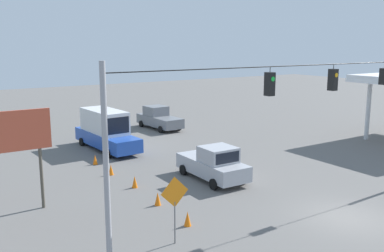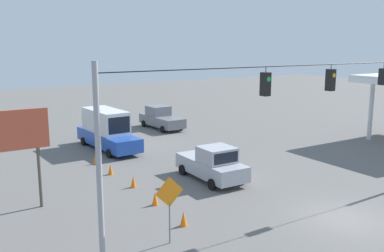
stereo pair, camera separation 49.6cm
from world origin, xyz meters
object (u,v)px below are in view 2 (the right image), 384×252
box_truck_blue_withflow_far (107,130)px  traffic_cone_fourth (110,169)px  traffic_cone_third (133,182)px  traffic_cone_nearest (184,219)px  roadside_billboard (7,139)px  pickup_truck_silver_withflow_mid (212,164)px  traffic_cone_second (155,199)px  pickup_truck_grey_oncoming_deep (161,118)px  overhead_signal_span (327,114)px  traffic_cone_fifth (95,159)px  work_zone_sign (169,197)px

box_truck_blue_withflow_far → traffic_cone_fourth: 6.96m
traffic_cone_third → traffic_cone_nearest: bearing=87.3°
traffic_cone_third → traffic_cone_fourth: 3.00m
box_truck_blue_withflow_far → roadside_billboard: bearing=48.5°
pickup_truck_silver_withflow_mid → traffic_cone_second: (4.80, 1.82, -0.64)m
traffic_cone_second → traffic_cone_nearest: bearing=88.4°
pickup_truck_grey_oncoming_deep → pickup_truck_silver_withflow_mid: 16.51m
overhead_signal_span → traffic_cone_fifth: size_ratio=33.77×
pickup_truck_silver_withflow_mid → roadside_billboard: (11.08, -1.02, 2.68)m
traffic_cone_third → roadside_billboard: bearing=2.2°
box_truck_blue_withflow_far → traffic_cone_fourth: (2.30, 6.47, -1.16)m
pickup_truck_silver_withflow_mid → traffic_cone_nearest: (4.88, 4.76, -0.64)m
roadside_billboard → pickup_truck_silver_withflow_mid: bearing=174.7°
traffic_cone_nearest → work_zone_sign: bearing=40.6°
overhead_signal_span → traffic_cone_third: (6.45, -8.05, -4.45)m
roadside_billboard → pickup_truck_grey_oncoming_deep: bearing=-137.3°
work_zone_sign → traffic_cone_nearest: bearing=-139.4°
pickup_truck_silver_withflow_mid → traffic_cone_nearest: pickup_truck_silver_withflow_mid is taller
traffic_cone_third → work_zone_sign: bearing=77.2°
traffic_cone_third → traffic_cone_fourth: bearing=-86.3°
pickup_truck_silver_withflow_mid → traffic_cone_nearest: bearing=44.3°
pickup_truck_grey_oncoming_deep → traffic_cone_nearest: (9.79, 20.53, -0.64)m
pickup_truck_silver_withflow_mid → traffic_cone_third: pickup_truck_silver_withflow_mid is taller
overhead_signal_span → traffic_cone_third: overhead_signal_span is taller
box_truck_blue_withflow_far → pickup_truck_grey_oncoming_deep: bearing=-145.8°
pickup_truck_grey_oncoming_deep → roadside_billboard: 21.91m
pickup_truck_grey_oncoming_deep → traffic_cone_third: bearing=56.7°
box_truck_blue_withflow_far → roadside_billboard: (8.58, 9.71, 2.15)m
traffic_cone_nearest → overhead_signal_span: bearing=163.2°
box_truck_blue_withflow_far → traffic_cone_nearest: box_truck_blue_withflow_far is taller
traffic_cone_second → traffic_cone_fifth: size_ratio=1.00×
overhead_signal_span → traffic_cone_fifth: bearing=-64.4°
traffic_cone_nearest → roadside_billboard: size_ratio=0.14×
traffic_cone_fifth → traffic_cone_third: bearing=91.8°
pickup_truck_grey_oncoming_deep → traffic_cone_second: bearing=61.1°
pickup_truck_grey_oncoming_deep → box_truck_blue_withflow_far: (7.41, 5.04, 0.52)m
traffic_cone_fifth → pickup_truck_silver_withflow_mid: bearing=124.1°
box_truck_blue_withflow_far → roadside_billboard: 13.13m
traffic_cone_fourth → pickup_truck_grey_oncoming_deep: bearing=-130.2°
pickup_truck_silver_withflow_mid → work_zone_sign: 8.65m
traffic_cone_fifth → traffic_cone_nearest: bearing=89.5°
overhead_signal_span → work_zone_sign: overhead_signal_span is taller
box_truck_blue_withflow_far → roadside_billboard: size_ratio=1.50×
traffic_cone_fourth → roadside_billboard: size_ratio=0.14×
pickup_truck_silver_withflow_mid → traffic_cone_second: bearing=20.8°
overhead_signal_span → pickup_truck_silver_withflow_mid: size_ratio=4.49×
overhead_signal_span → roadside_billboard: 15.14m
traffic_cone_nearest → traffic_cone_fourth: bearing=-90.5°
traffic_cone_second → pickup_truck_silver_withflow_mid: bearing=-159.2°
work_zone_sign → traffic_cone_fourth: bearing=-98.0°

